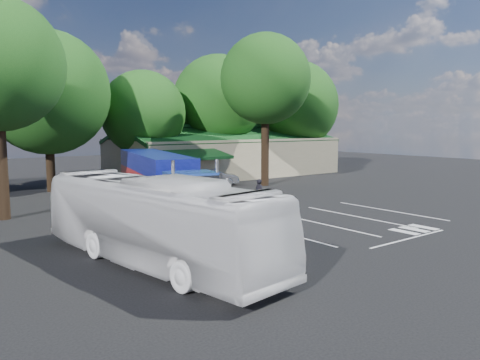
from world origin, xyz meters
TOP-DOWN VIEW (x-y plane):
  - ground at (0.00, 0.00)m, footprint 120.00×120.00m
  - event_hall at (13.74, 17.81)m, footprint 24.20×14.12m
  - tree_row_c at (-5.00, 16.20)m, footprint 10.00×10.00m
  - tree_row_d at (4.00, 17.50)m, footprint 8.00×8.00m
  - tree_row_e at (13.00, 18.00)m, footprint 9.60×9.60m
  - tree_row_f at (23.00, 16.80)m, footprint 10.40×10.40m
  - tree_near_right at (11.50, 8.50)m, footprint 8.00×8.00m
  - semi_truck at (-3.03, 0.51)m, footprint 6.86×18.46m
  - woman at (3.78, 0.00)m, footprint 0.53×0.74m
  - bicycle at (1.80, 3.83)m, footprint 1.49×1.77m
  - tour_bus at (-7.58, -7.31)m, footprint 4.65×12.71m
  - silver_sedan at (7.98, 11.55)m, footprint 4.71×3.51m

SIDE VIEW (x-z plane):
  - ground at x=0.00m, z-range 0.00..0.00m
  - bicycle at x=1.80m, z-range 0.00..0.91m
  - silver_sedan at x=7.98m, z-range 0.00..1.48m
  - woman at x=3.78m, z-range 0.00..1.90m
  - tour_bus at x=-7.58m, z-range 0.00..3.46m
  - semi_truck at x=-3.03m, z-range 0.25..4.13m
  - event_hall at x=13.74m, z-range -0.56..4.99m
  - tree_row_d at x=4.00m, z-range 1.28..11.88m
  - tree_row_f at x=23.00m, z-range 1.29..14.29m
  - tree_row_c at x=-5.00m, z-range 1.51..14.56m
  - tree_row_e at x=13.00m, z-range 1.64..14.54m
  - tree_near_right at x=11.50m, z-range 2.71..16.21m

